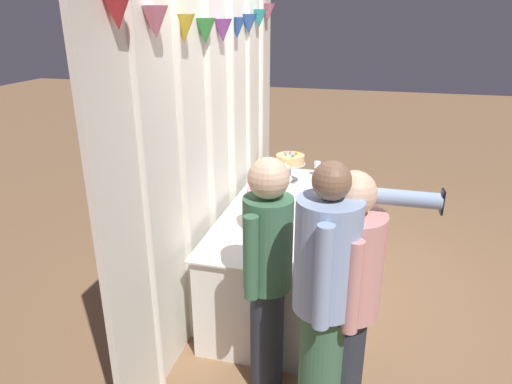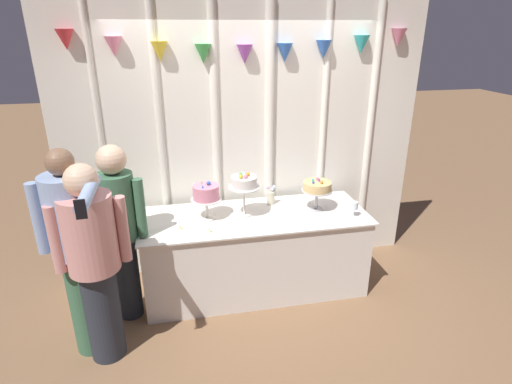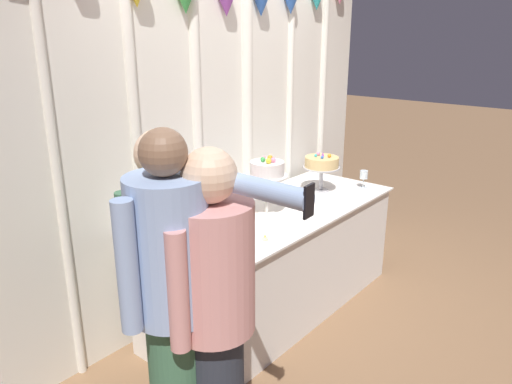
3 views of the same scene
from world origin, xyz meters
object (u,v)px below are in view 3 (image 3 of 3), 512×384
cake_table (276,261)px  flower_vase (270,188)px  cake_display_leftmost (232,194)px  guest_girl_blue_dress (173,304)px  cake_display_rightmost (322,164)px  wine_glass (364,175)px  tealight_near_left (265,238)px  guest_man_pink_jacket (166,264)px  cake_display_center (267,171)px  tealight_far_left (225,247)px  guest_man_dark_suit (213,312)px

cake_table → flower_vase: bearing=47.2°
cake_display_leftmost → guest_girl_blue_dress: guest_girl_blue_dress is taller
cake_display_rightmost → flower_vase: size_ratio=1.60×
wine_glass → flower_vase: size_ratio=0.74×
cake_display_leftmost → cake_display_rightmost: bearing=-0.8°
tealight_near_left → guest_man_pink_jacket: (-0.74, 0.07, 0.09)m
cake_display_center → guest_girl_blue_dress: bearing=-157.1°
cake_display_rightmost → tealight_far_left: cake_display_rightmost is taller
wine_glass → cake_table: bearing=166.6°
flower_vase → tealight_far_left: bearing=-157.9°
flower_vase → cake_display_center: bearing=-145.1°
cake_table → guest_girl_blue_dress: guest_girl_blue_dress is taller
cake_display_leftmost → wine_glass: bearing=-10.2°
guest_man_pink_jacket → guest_girl_blue_dress: 0.47m
guest_girl_blue_dress → cake_display_center: bearing=22.9°
cake_display_leftmost → guest_man_pink_jacket: (-0.74, -0.21, -0.14)m
guest_girl_blue_dress → guest_man_dark_suit: 0.18m
cake_table → tealight_near_left: 0.66m
tealight_far_left → wine_glass: bearing=-2.6°
cake_display_rightmost → flower_vase: (-0.40, 0.21, -0.15)m
tealight_far_left → guest_girl_blue_dress: 0.89m
flower_vase → guest_man_pink_jacket: guest_man_pink_jacket is taller
guest_girl_blue_dress → cake_table: bearing=21.1°
cake_display_rightmost → guest_man_pink_jacket: bearing=-173.6°
cake_display_leftmost → tealight_near_left: 0.36m
wine_glass → guest_man_dark_suit: 2.27m
cake_table → guest_man_dark_suit: 1.56m
cake_display_leftmost → cake_display_rightmost: cake_display_leftmost is taller
cake_table → cake_display_leftmost: size_ratio=5.88×
cake_display_rightmost → tealight_near_left: 1.11m
cake_table → cake_display_rightmost: cake_display_rightmost is taller
cake_display_rightmost → guest_man_dark_suit: size_ratio=0.20×
guest_man_pink_jacket → guest_girl_blue_dress: guest_girl_blue_dress is taller
guest_girl_blue_dress → guest_man_dark_suit: (0.14, -0.10, -0.07)m
cake_display_leftmost → guest_girl_blue_dress: bearing=-149.9°
wine_glass → tealight_near_left: bearing=-178.4°
tealight_far_left → cake_display_rightmost: bearing=6.8°
flower_vase → tealight_near_left: size_ratio=5.33×
flower_vase → tealight_far_left: (-0.91, -0.37, -0.07)m
tealight_far_left → guest_girl_blue_dress: guest_girl_blue_dress is taller
flower_vase → guest_girl_blue_dress: size_ratio=0.12×
tealight_far_left → tealight_near_left: tealight_near_left is taller
cake_display_leftmost → guest_man_dark_suit: 1.13m
guest_man_pink_jacket → wine_glass: bearing=-0.7°
tealight_near_left → guest_man_dark_suit: guest_man_dark_suit is taller
wine_glass → guest_man_dark_suit: guest_man_dark_suit is taller
tealight_near_left → guest_girl_blue_dress: bearing=-162.9°
cake_display_center → tealight_near_left: bearing=-143.0°
tealight_near_left → guest_man_dark_suit: size_ratio=0.02×
wine_glass → cake_display_rightmost: bearing=142.1°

